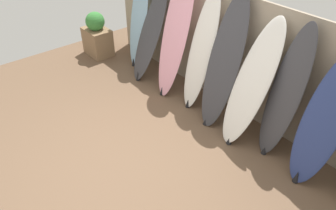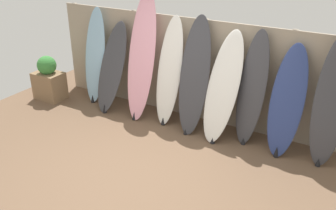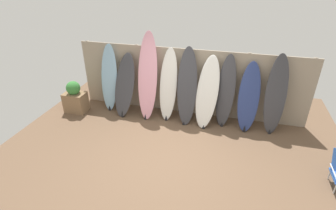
{
  "view_description": "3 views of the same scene",
  "coord_description": "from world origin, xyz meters",
  "views": [
    {
      "loc": [
        2.64,
        -1.57,
        3.17
      ],
      "look_at": [
        0.14,
        0.49,
        0.81
      ],
      "focal_mm": 35.0,
      "sensor_mm": 36.0,
      "label": 1
    },
    {
      "loc": [
        2.54,
        -3.58,
        3.13
      ],
      "look_at": [
        -0.01,
        0.8,
        0.74
      ],
      "focal_mm": 40.0,
      "sensor_mm": 36.0,
      "label": 2
    },
    {
      "loc": [
        1.13,
        -4.33,
        3.65
      ],
      "look_at": [
        -0.16,
        0.47,
        0.98
      ],
      "focal_mm": 28.0,
      "sensor_mm": 36.0,
      "label": 3
    }
  ],
  "objects": [
    {
      "name": "surfboard_charcoal_4",
      "position": [
        0.04,
        1.58,
        0.95
      ],
      "size": [
        0.58,
        0.71,
        1.92
      ],
      "color": "#38383D",
      "rests_on": "ground"
    },
    {
      "name": "fence_back",
      "position": [
        -0.0,
        2.01,
        0.9
      ],
      "size": [
        6.08,
        0.11,
        1.8
      ],
      "color": "gray",
      "rests_on": "ground"
    },
    {
      "name": "planter_box",
      "position": [
        -3.03,
        1.25,
        0.4
      ],
      "size": [
        0.58,
        0.41,
        0.89
      ],
      "color": "#846647",
      "rests_on": "ground"
    },
    {
      "name": "surfboard_charcoal_1",
      "position": [
        -1.65,
        1.56,
        0.8
      ],
      "size": [
        0.62,
        0.76,
        1.63
      ],
      "color": "#38383D",
      "rests_on": "ground"
    },
    {
      "name": "surfboard_navy_7",
      "position": [
        1.55,
        1.62,
        0.82
      ],
      "size": [
        0.5,
        0.58,
        1.67
      ],
      "color": "navy",
      "rests_on": "ground"
    },
    {
      "name": "ground",
      "position": [
        0.0,
        0.0,
        0.0
      ],
      "size": [
        7.68,
        7.68,
        0.0
      ],
      "primitive_type": "plane",
      "color": "brown"
    },
    {
      "name": "surfboard_charcoal_8",
      "position": [
        2.14,
        1.65,
        0.95
      ],
      "size": [
        0.49,
        0.49,
        1.91
      ],
      "color": "#38383D",
      "rests_on": "ground"
    },
    {
      "name": "surfboard_white_3",
      "position": [
        -0.46,
        1.63,
        0.91
      ],
      "size": [
        0.46,
        0.53,
        1.86
      ],
      "color": "white",
      "rests_on": "ground"
    },
    {
      "name": "surfboard_white_5",
      "position": [
        0.55,
        1.57,
        0.87
      ],
      "size": [
        0.63,
        0.78,
        1.75
      ],
      "color": "white",
      "rests_on": "ground"
    },
    {
      "name": "surfboard_pink_2",
      "position": [
        -1.01,
        1.6,
        1.1
      ],
      "size": [
        0.57,
        0.74,
        2.23
      ],
      "color": "pink",
      "rests_on": "ground"
    },
    {
      "name": "surfboard_skyblue_0",
      "position": [
        -2.15,
        1.69,
        0.9
      ],
      "size": [
        0.47,
        0.43,
        1.83
      ],
      "color": "#8CB7D6",
      "rests_on": "ground"
    },
    {
      "name": "surfboard_charcoal_6",
      "position": [
        0.99,
        1.67,
        0.89
      ],
      "size": [
        0.48,
        0.48,
        1.81
      ],
      "color": "#38383D",
      "rests_on": "ground"
    }
  ]
}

